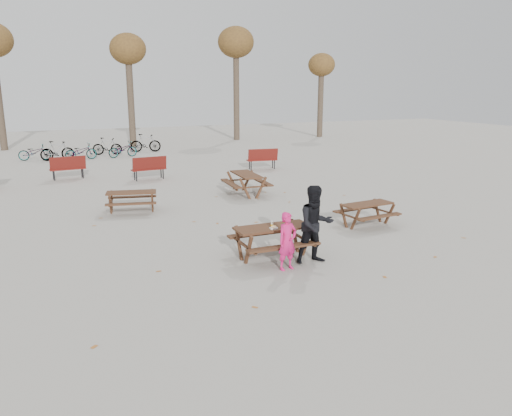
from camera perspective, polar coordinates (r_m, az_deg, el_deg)
name	(u,v)px	position (r m, az deg, el deg)	size (l,w,h in m)	color
ground	(273,257)	(12.04, 1.90, -5.67)	(80.00, 80.00, 0.00)	gray
main_picnic_table	(273,234)	(11.85, 1.92, -3.00)	(1.80, 1.45, 0.78)	#381D14
food_tray	(274,228)	(11.60, 2.02, -2.32)	(0.18, 0.11, 0.04)	silver
bread_roll	(274,226)	(11.58, 2.02, -2.12)	(0.14, 0.06, 0.05)	tan
soda_bottle	(272,225)	(11.68, 1.85, -1.92)	(0.07, 0.07, 0.17)	silver
child	(287,241)	(11.10, 3.61, -3.81)	(0.48, 0.31, 1.32)	#DB1B6A
adult	(315,225)	(11.52, 6.81, -1.90)	(0.89, 0.69, 1.82)	black
picnic_table_east	(367,214)	(15.00, 12.54, -0.72)	(1.56, 1.26, 0.67)	#381D14
picnic_table_north	(132,202)	(16.71, -14.00, 0.68)	(1.57, 1.27, 0.68)	#381D14
picnic_table_far	(246,184)	(18.85, -1.11, 2.75)	(1.86, 1.50, 0.80)	#381D14
park_bench_row	(122,167)	(22.85, -15.07, 4.52)	(13.99, 2.14, 1.03)	maroon
bicycle_row	(94,149)	(30.42, -17.99, 6.48)	(8.19, 2.87, 1.11)	black
tree_row	(125,52)	(35.94, -14.77, 16.83)	(32.17, 3.52, 8.26)	#382B21
fallen_leaves	(251,229)	(14.40, -0.55, -2.36)	(11.00, 11.00, 0.01)	#A86128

